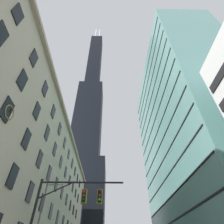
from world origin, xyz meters
name	(u,v)px	position (x,y,z in m)	size (l,w,h in m)	color
station_building	(25,188)	(-17.77, 26.35, 12.75)	(14.21, 64.71, 25.55)	#BCAF93
dark_skyscraper	(86,137)	(-15.28, 79.01, 57.75)	(23.32, 23.32, 197.42)	black
glass_office_midrise	(184,134)	(18.40, 29.96, 28.09)	(14.91, 41.39, 56.18)	slate
traffic_signal_mast	(70,207)	(-4.50, 5.74, 5.03)	(6.91, 0.63, 6.95)	black
street_lamppost	(42,219)	(-8.72, 12.78, 5.41)	(2.55, 0.32, 8.96)	#47474C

